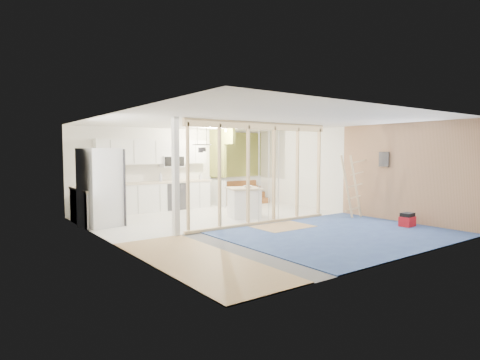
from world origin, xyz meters
TOP-DOWN VIEW (x-y plane):
  - room at (0.00, 0.00)m, footprint 7.01×8.01m
  - floor_overlays at (0.07, 0.06)m, footprint 7.00×8.00m
  - stud_frame at (-0.22, -0.00)m, footprint 4.66×0.14m
  - base_cabinets at (-1.61, 3.36)m, footprint 4.45×2.24m
  - upper_cabinets at (-0.84, 3.82)m, footprint 3.60×0.41m
  - green_partition at (2.04, 3.66)m, footprint 2.25×1.51m
  - pot_rack at (-0.31, 1.89)m, footprint 0.52×0.52m
  - sheathing_panel at (3.48, -2.00)m, footprint 0.02×4.00m
  - electrical_panel at (3.43, -1.40)m, footprint 0.04×0.30m
  - ceiling_light at (1.40, 3.00)m, footprint 0.32×0.32m
  - fridge at (-3.08, 2.08)m, footprint 1.00×0.97m
  - island at (0.58, 1.10)m, footprint 1.12×1.12m
  - bowl at (0.68, 1.05)m, footprint 0.31×0.31m
  - soap_bottle_a at (-0.77, 3.63)m, footprint 0.13×0.13m
  - soap_bottle_b at (0.70, 3.69)m, footprint 0.10×0.10m
  - toolbox at (3.00, -2.38)m, footprint 0.39×0.31m
  - ladder at (3.01, -0.70)m, footprint 0.92×0.19m

SIDE VIEW (x-z plane):
  - floor_overlays at x=0.07m, z-range 0.00..0.02m
  - toolbox at x=3.00m, z-range -0.01..0.34m
  - island at x=0.58m, z-range 0.00..0.85m
  - base_cabinets at x=-1.61m, z-range 0.00..0.93m
  - bowl at x=0.68m, z-range 0.85..0.91m
  - ladder at x=3.01m, z-range 0.02..1.77m
  - green_partition at x=2.04m, z-range -0.36..2.24m
  - fridge at x=-3.08m, z-range 0.00..1.94m
  - soap_bottle_b at x=0.70m, z-range 0.93..1.14m
  - soap_bottle_a at x=-0.77m, z-range 0.93..1.24m
  - sheathing_panel at x=3.48m, z-range 0.00..2.60m
  - room at x=0.00m, z-range 0.00..2.61m
  - stud_frame at x=-0.22m, z-range 0.28..2.88m
  - electrical_panel at x=3.43m, z-range 1.45..1.85m
  - upper_cabinets at x=-0.84m, z-range 1.39..2.25m
  - pot_rack at x=-0.31m, z-range 1.64..2.36m
  - ceiling_light at x=1.40m, z-range 2.50..2.58m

